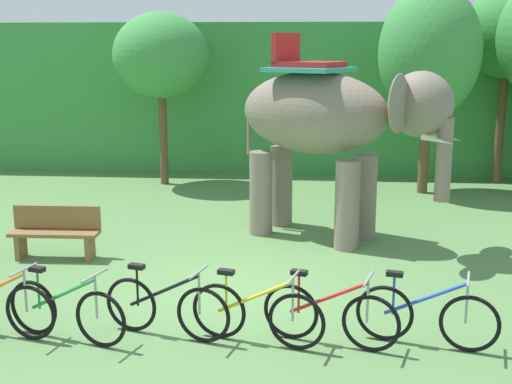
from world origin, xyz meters
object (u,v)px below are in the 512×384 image
(tree_far_right, at_px, (430,53))
(bike_blue, at_px, (426,316))
(bike_green, at_px, (66,311))
(tree_center, at_px, (161,56))
(bike_red, at_px, (330,315))
(bike_black, at_px, (166,307))
(elephant, at_px, (330,122))
(bike_yellow, at_px, (257,314))
(tree_right, at_px, (508,34))
(wooden_bench, at_px, (56,231))

(tree_far_right, height_order, bike_blue, tree_far_right)
(bike_green, bearing_deg, tree_center, 95.13)
(bike_red, height_order, bike_blue, same)
(bike_black, distance_m, bike_blue, 3.18)
(elephant, bearing_deg, bike_yellow, -101.80)
(tree_right, xyz_separation_m, bike_yellow, (-5.49, -10.13, -3.43))
(bike_red, bearing_deg, bike_blue, 3.32)
(bike_green, relative_size, bike_yellow, 0.99)
(tree_far_right, xyz_separation_m, bike_red, (-2.47, -8.70, -2.98))
(bike_black, distance_m, bike_red, 2.02)
(tree_center, relative_size, tree_right, 0.88)
(bike_black, height_order, bike_red, same)
(bike_black, bearing_deg, bike_blue, 0.01)
(bike_blue, bearing_deg, tree_far_right, 81.32)
(tree_far_right, xyz_separation_m, bike_blue, (-1.32, -8.63, -2.98))
(tree_far_right, height_order, bike_black, tree_far_right)
(bike_yellow, bearing_deg, tree_right, 61.52)
(tree_center, bearing_deg, bike_black, -77.39)
(tree_center, height_order, elephant, tree_center)
(bike_red, bearing_deg, bike_green, -177.39)
(bike_green, xyz_separation_m, bike_red, (3.23, 0.15, 0.00))
(elephant, xyz_separation_m, bike_red, (-0.07, -4.53, -1.82))
(bike_yellow, relative_size, bike_blue, 1.00)
(elephant, distance_m, bike_green, 6.01)
(bike_black, bearing_deg, bike_green, -169.93)
(tree_right, relative_size, bike_green, 3.02)
(elephant, bearing_deg, wooden_bench, -161.70)
(tree_center, distance_m, bike_yellow, 10.20)
(tree_far_right, relative_size, elephant, 1.21)
(bike_green, bearing_deg, bike_black, 10.07)
(bike_yellow, bearing_deg, bike_green, -177.37)
(bike_green, xyz_separation_m, bike_blue, (4.38, 0.21, 0.00))
(bike_yellow, distance_m, bike_blue, 2.04)
(tree_center, distance_m, tree_right, 8.74)
(bike_blue, relative_size, wooden_bench, 1.11)
(tree_center, distance_m, tree_far_right, 6.56)
(bike_green, relative_size, wooden_bench, 1.09)
(tree_right, relative_size, bike_blue, 2.98)
(bike_green, bearing_deg, bike_blue, 2.80)
(bike_green, distance_m, bike_black, 1.22)
(tree_far_right, distance_m, bike_blue, 9.23)
(tree_right, height_order, bike_green, tree_right)
(elephant, height_order, bike_yellow, elephant)
(bike_red, bearing_deg, bike_yellow, -177.46)
(tree_far_right, bearing_deg, bike_blue, -98.68)
(bike_black, relative_size, wooden_bench, 1.10)
(tree_center, distance_m, bike_green, 9.83)
(tree_right, distance_m, bike_red, 11.61)
(tree_center, bearing_deg, bike_blue, -60.25)
(bike_black, height_order, wooden_bench, bike_black)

